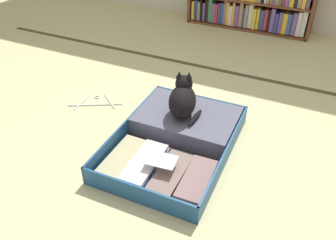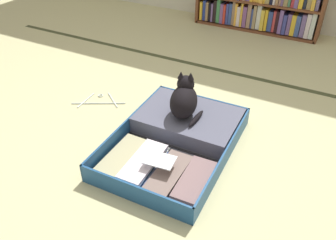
% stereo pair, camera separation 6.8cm
% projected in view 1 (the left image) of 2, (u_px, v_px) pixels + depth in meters
% --- Properties ---
extents(ground_plane, '(10.00, 10.00, 0.00)m').
position_uv_depth(ground_plane, '(172.00, 150.00, 2.19)').
color(ground_plane, '#C0BD89').
extents(tatami_border, '(4.80, 0.05, 0.00)m').
position_uv_depth(tatami_border, '(227.00, 72.00, 3.03)').
color(tatami_border, '#3F4528').
rests_on(tatami_border, ground_plane).
extents(open_suitcase, '(0.69, 0.97, 0.12)m').
position_uv_depth(open_suitcase, '(180.00, 135.00, 2.24)').
color(open_suitcase, navy).
rests_on(open_suitcase, ground_plane).
extents(black_cat, '(0.24, 0.30, 0.29)m').
position_uv_depth(black_cat, '(183.00, 99.00, 2.24)').
color(black_cat, black).
rests_on(black_cat, open_suitcase).
extents(clothes_hanger, '(0.36, 0.28, 0.01)m').
position_uv_depth(clothes_hanger, '(96.00, 102.00, 2.63)').
color(clothes_hanger, silver).
rests_on(clothes_hanger, ground_plane).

